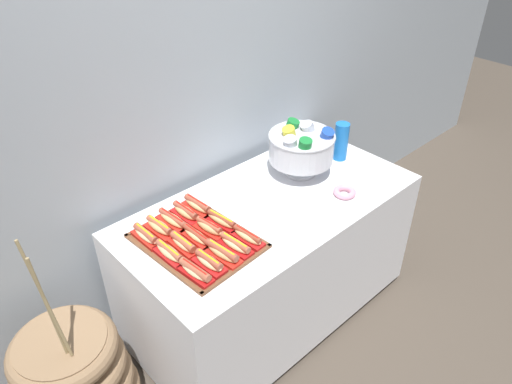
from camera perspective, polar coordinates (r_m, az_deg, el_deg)
The scene contains 23 objects.
ground_plane at distance 2.91m, azimuth 1.45°, elevation -13.56°, with size 10.00×10.00×0.00m, color #4C4238.
back_wall at distance 2.47m, azimuth -6.28°, elevation 13.86°, with size 6.00×0.10×2.60m, color #9EA8B2.
buffet_table at distance 2.62m, azimuth 1.58°, elevation -7.70°, with size 1.52×0.76×0.76m.
floor_vase at distance 2.42m, azimuth -20.40°, elevation -20.20°, with size 0.54×0.54×1.12m.
serving_tray at distance 2.17m, azimuth -6.90°, elevation -5.74°, with size 0.44×0.55×0.01m.
hot_dog_0 at distance 1.99m, azimuth -7.11°, elevation -9.24°, with size 0.07×0.17×0.06m.
hot_dog_1 at distance 2.02m, azimuth -5.49°, elevation -8.16°, with size 0.08×0.16×0.06m.
hot_dog_2 at distance 2.06m, azimuth -3.93°, elevation -7.13°, with size 0.08×0.18×0.06m.
hot_dog_3 at distance 2.10m, azimuth -2.43°, elevation -6.20°, with size 0.07×0.17×0.06m.
hot_dog_4 at distance 2.14m, azimuth -0.99°, elevation -5.25°, with size 0.07×0.17×0.06m.
hot_dog_5 at distance 2.09m, azimuth -10.08°, elevation -7.01°, with size 0.07×0.18×0.06m.
hot_dog_6 at distance 2.12m, azimuth -8.49°, elevation -6.04°, with size 0.06×0.16×0.06m.
hot_dog_7 at distance 2.16m, azimuth -6.95°, elevation -5.17°, with size 0.06×0.18×0.06m.
hot_dog_8 at distance 2.19m, azimuth -5.47°, elevation -4.19°, with size 0.08×0.17×0.06m.
hot_dog_9 at distance 2.23m, azimuth -4.04°, elevation -3.38°, with size 0.08×0.19×0.06m.
hot_dog_10 at distance 2.20m, azimuth -12.74°, elevation -4.98°, with size 0.06×0.17×0.06m.
hot_dog_11 at distance 2.23m, azimuth -11.19°, elevation -4.08°, with size 0.08×0.17×0.06m.
hot_dog_12 at distance 2.26m, azimuth -9.68°, elevation -3.27°, with size 0.08×0.19×0.06m.
hot_dog_13 at distance 2.29m, azimuth -8.23°, elevation -2.40°, with size 0.07×0.17×0.06m.
hot_dog_14 at distance 2.33m, azimuth -6.82°, elevation -1.60°, with size 0.08×0.18×0.06m.
punch_bowl at distance 2.55m, azimuth 5.32°, elevation 5.35°, with size 0.35×0.35×0.28m.
cup_stack at distance 2.74m, azimuth 9.91°, elevation 5.85°, with size 0.08×0.08×0.22m.
donut at distance 2.48m, azimuth 10.31°, elevation -0.01°, with size 0.11×0.11×0.03m.
Camera 1 is at (-1.37, -1.37, 2.17)m, focal length 34.24 mm.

